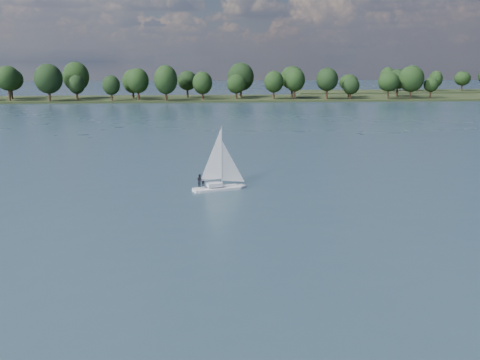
# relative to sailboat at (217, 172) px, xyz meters

# --- Properties ---
(ground) EXTENTS (700.00, 700.00, 0.00)m
(ground) POSITION_rel_sailboat_xyz_m (0.49, 58.94, -2.40)
(ground) COLOR #233342
(ground) RESTS_ON ground
(far_shore) EXTENTS (660.00, 40.00, 1.50)m
(far_shore) POSITION_rel_sailboat_xyz_m (0.49, 170.94, -2.40)
(far_shore) COLOR black
(far_shore) RESTS_ON ground
(sailboat) EXTENTS (6.77, 3.82, 8.60)m
(sailboat) POSITION_rel_sailboat_xyz_m (0.00, 0.00, 0.00)
(sailboat) COLOR silver
(sailboat) RESTS_ON ground
(treeline) EXTENTS (563.10, 74.29, 17.50)m
(treeline) POSITION_rel_sailboat_xyz_m (-7.28, 167.26, 5.68)
(treeline) COLOR black
(treeline) RESTS_ON ground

